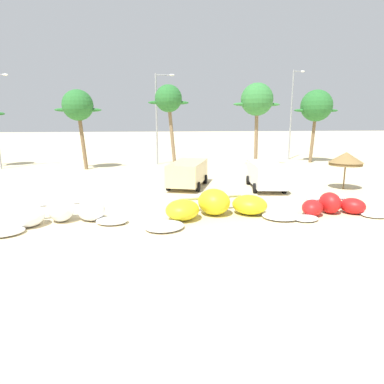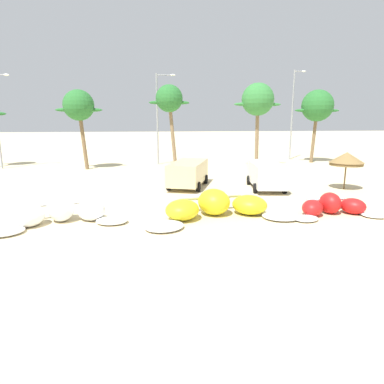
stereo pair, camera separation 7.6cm
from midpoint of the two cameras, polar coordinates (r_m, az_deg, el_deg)
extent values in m
plane|color=beige|center=(16.77, -19.02, -5.29)|extent=(260.00, 260.00, 0.00)
ellipsoid|color=white|center=(16.58, -29.06, -5.90)|extent=(1.93, 1.86, 0.27)
ellipsoid|color=white|center=(17.24, -25.94, -3.68)|extent=(1.69, 1.85, 0.99)
ellipsoid|color=white|center=(17.45, -21.46, -2.51)|extent=(1.56, 1.75, 1.34)
ellipsoid|color=white|center=(17.20, -16.88, -3.00)|extent=(1.94, 1.92, 0.99)
ellipsoid|color=white|center=(16.50, -13.53, -4.75)|extent=(1.62, 1.39, 0.27)
cylinder|color=white|center=(17.94, -21.50, -1.75)|extent=(2.59, 0.86, 0.24)
cube|color=white|center=(17.31, -21.46, -2.63)|extent=(1.05, 0.75, 0.04)
ellipsoid|color=white|center=(15.30, -4.83, -5.77)|extent=(2.42, 2.33, 0.27)
ellipsoid|color=yellow|center=(16.57, -1.76, -3.03)|extent=(2.29, 2.39, 0.99)
ellipsoid|color=yellow|center=(17.46, 3.62, -1.67)|extent=(1.90, 2.08, 1.34)
ellipsoid|color=yellow|center=(17.78, 9.61, -2.15)|extent=(2.47, 2.47, 0.99)
ellipsoid|color=white|center=(17.39, 14.72, -3.94)|extent=(2.14, 1.97, 0.27)
cylinder|color=white|center=(18.02, 2.93, -0.72)|extent=(3.47, 0.84, 0.32)
cube|color=white|center=(17.30, 3.83, -1.81)|extent=(1.35, 0.85, 0.04)
ellipsoid|color=white|center=(17.42, 18.63, -4.24)|extent=(1.59, 1.45, 0.22)
ellipsoid|color=red|center=(18.33, 19.60, -2.53)|extent=(1.57, 1.65, 0.82)
ellipsoid|color=red|center=(19.12, 22.22, -1.71)|extent=(1.09, 1.33, 1.11)
ellipsoid|color=red|center=(19.54, 25.49, -2.14)|extent=(1.61, 1.66, 0.82)
ellipsoid|color=white|center=(19.45, 28.44, -3.41)|extent=(1.55, 1.38, 0.22)
cylinder|color=white|center=(19.47, 21.55, -1.11)|extent=(2.20, 0.29, 0.20)
cube|color=white|center=(19.01, 22.42, -1.80)|extent=(0.82, 0.50, 0.04)
cylinder|color=brown|center=(26.13, 24.34, 2.50)|extent=(0.10, 0.10, 1.90)
cone|color=olive|center=(25.97, 24.59, 5.37)|extent=(2.34, 2.34, 0.73)
cylinder|color=brown|center=(26.02, 24.50, 4.35)|extent=(2.23, 2.23, 0.20)
cube|color=white|center=(24.53, 12.28, 3.07)|extent=(2.65, 5.25, 1.50)
cube|color=black|center=(25.84, 11.72, 4.13)|extent=(2.07, 1.52, 0.56)
cylinder|color=black|center=(26.00, 9.44, 2.01)|extent=(0.34, 0.71, 0.68)
cylinder|color=black|center=(26.36, 13.64, 1.97)|extent=(0.34, 0.71, 0.68)
cylinder|color=black|center=(22.98, 10.56, 0.65)|extent=(0.34, 0.71, 0.68)
cylinder|color=black|center=(23.38, 15.28, 0.62)|extent=(0.34, 0.71, 0.68)
cube|color=beige|center=(24.63, -0.80, 3.38)|extent=(3.61, 5.45, 1.50)
cube|color=black|center=(25.94, -0.15, 4.41)|extent=(2.35, 1.85, 0.56)
cylinder|color=black|center=(26.49, -2.29, 2.35)|extent=(0.45, 0.72, 0.68)
cylinder|color=black|center=(26.08, 2.19, 2.19)|extent=(0.45, 0.72, 0.68)
cylinder|color=black|center=(23.51, -4.10, 1.08)|extent=(0.45, 0.72, 0.68)
cylinder|color=black|center=(23.05, 0.93, 0.89)|extent=(0.45, 0.72, 0.68)
cylinder|color=brown|center=(35.11, -18.16, 8.71)|extent=(0.79, 0.36, 6.24)
sphere|color=#286B2D|center=(35.14, -18.85, 13.76)|extent=(2.96, 2.96, 2.96)
ellipsoid|color=#286B2D|center=(35.37, -20.73, 12.89)|extent=(2.07, 0.50, 0.36)
ellipsoid|color=#286B2D|center=(34.92, -16.85, 13.17)|extent=(2.07, 0.50, 0.36)
cylinder|color=#7F6647|center=(35.84, -3.52, 9.96)|extent=(0.95, 0.36, 7.00)
sphere|color=#286B2D|center=(35.86, -4.08, 15.54)|extent=(2.78, 2.78, 2.78)
ellipsoid|color=#286B2D|center=(35.79, -5.91, 14.85)|extent=(1.95, 0.50, 0.36)
ellipsoid|color=#286B2D|center=(35.92, -2.23, 14.89)|extent=(1.95, 0.50, 0.36)
cylinder|color=#7F6647|center=(35.84, 10.77, 9.67)|extent=(0.48, 0.36, 6.88)
sphere|color=#337A38|center=(35.85, 10.90, 15.16)|extent=(3.26, 3.26, 3.26)
ellipsoid|color=#337A38|center=(35.45, 8.80, 14.48)|extent=(2.28, 0.50, 0.36)
ellipsoid|color=#337A38|center=(36.25, 12.89, 14.27)|extent=(2.28, 0.50, 0.36)
cylinder|color=brown|center=(41.45, 19.79, 9.16)|extent=(0.63, 0.36, 6.42)
sphere|color=#286B2D|center=(41.51, 20.29, 13.56)|extent=(3.52, 3.52, 3.52)
ellipsoid|color=#286B2D|center=(40.87, 18.43, 12.98)|extent=(2.47, 0.50, 0.36)
ellipsoid|color=#286B2D|center=(42.15, 21.97, 12.69)|extent=(2.47, 0.50, 0.36)
ellipsoid|color=silver|center=(38.71, -29.15, 16.98)|extent=(0.56, 0.24, 0.20)
cylinder|color=gray|center=(37.49, -6.09, 12.04)|extent=(0.18, 0.18, 9.66)
cylinder|color=gray|center=(37.82, -4.86, 19.17)|extent=(1.73, 0.10, 0.10)
ellipsoid|color=silver|center=(37.87, -3.48, 19.18)|extent=(0.56, 0.24, 0.20)
cylinder|color=gray|center=(43.92, 16.38, 12.29)|extent=(0.18, 0.18, 10.68)
cylinder|color=gray|center=(44.52, 17.52, 18.93)|extent=(1.15, 0.10, 0.10)
ellipsoid|color=silver|center=(44.75, 18.22, 18.85)|extent=(0.56, 0.24, 0.20)
camera|label=1|loc=(0.04, -90.12, -0.03)|focal=31.47mm
camera|label=2|loc=(0.04, 89.88, 0.03)|focal=31.47mm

